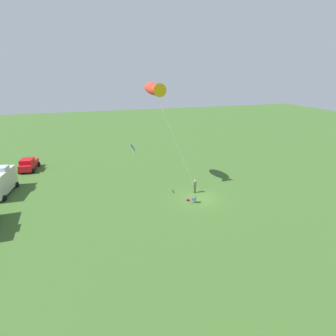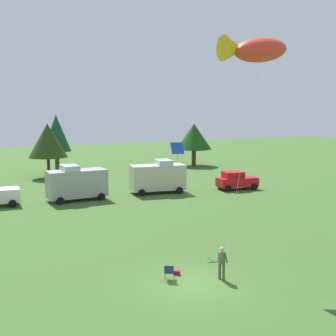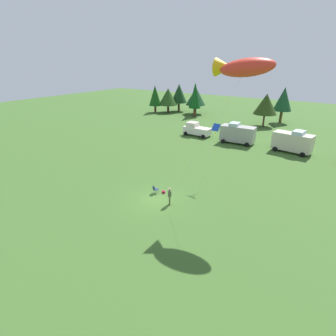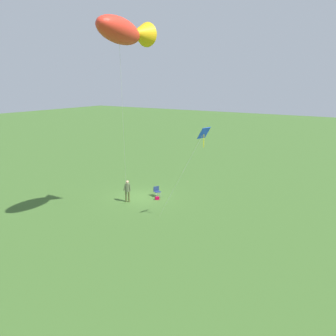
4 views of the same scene
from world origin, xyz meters
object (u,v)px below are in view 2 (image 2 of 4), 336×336
object	(u,v)px
folding_chair	(169,271)
kite_large_fish	(255,50)
backpack_on_grass	(177,273)
person_kite_flyer	(222,260)
kite_diamond_blue	(178,151)
car_red_sedan	(236,180)
van_motorhome_grey	(77,183)
van_camper_beige	(158,177)

from	to	relation	value
folding_chair	kite_large_fish	distance (m)	13.78
backpack_on_grass	kite_large_fish	world-z (taller)	kite_large_fish
person_kite_flyer	kite_diamond_blue	bearing A→B (deg)	47.29
backpack_on_grass	kite_diamond_blue	world-z (taller)	kite_diamond_blue
person_kite_flyer	folding_chair	world-z (taller)	person_kite_flyer
backpack_on_grass	kite_large_fish	bearing A→B (deg)	19.06
car_red_sedan	person_kite_flyer	bearing A→B (deg)	61.57
person_kite_flyer	kite_large_fish	distance (m)	12.51
kite_large_fish	kite_diamond_blue	world-z (taller)	kite_large_fish
folding_chair	kite_large_fish	xyz separation A→B (m)	(6.87, 2.66, 11.65)
folding_chair	van_motorhome_grey	bearing A→B (deg)	27.26
van_camper_beige	kite_large_fish	distance (m)	21.88
person_kite_flyer	car_red_sedan	size ratio (longest dim) A/B	0.40
van_motorhome_grey	car_red_sedan	world-z (taller)	van_motorhome_grey
folding_chair	car_red_sedan	world-z (taller)	car_red_sedan
car_red_sedan	kite_diamond_blue	distance (m)	20.15
backpack_on_grass	person_kite_flyer	bearing A→B (deg)	-41.57
van_motorhome_grey	kite_large_fish	distance (m)	22.54
folding_chair	van_motorhome_grey	size ratio (longest dim) A/B	0.15
person_kite_flyer	backpack_on_grass	xyz separation A→B (m)	(-1.79, 1.59, -0.91)
folding_chair	van_motorhome_grey	xyz separation A→B (m)	(0.79, 21.66, 1.16)
person_kite_flyer	folding_chair	distance (m)	2.76
person_kite_flyer	kite_diamond_blue	size ratio (longest dim) A/B	0.27
van_motorhome_grey	car_red_sedan	bearing A→B (deg)	170.68
person_kite_flyer	backpack_on_grass	size ratio (longest dim) A/B	5.44
car_red_sedan	kite_diamond_blue	bearing A→B (deg)	51.87
folding_chair	car_red_sedan	bearing A→B (deg)	-11.67
person_kite_flyer	backpack_on_grass	world-z (taller)	person_kite_flyer
kite_diamond_blue	car_red_sedan	bearing A→B (deg)	45.04
backpack_on_grass	car_red_sedan	distance (m)	25.57
backpack_on_grass	kite_diamond_blue	bearing A→B (deg)	63.11
van_motorhome_grey	kite_diamond_blue	world-z (taller)	kite_diamond_blue
kite_large_fish	kite_diamond_blue	distance (m)	7.82
van_motorhome_grey	kite_diamond_blue	size ratio (longest dim) A/B	0.85
folding_chair	van_motorhome_grey	world-z (taller)	van_motorhome_grey
folding_chair	backpack_on_grass	xyz separation A→B (m)	(0.71, 0.53, -0.38)
van_camper_beige	person_kite_flyer	bearing A→B (deg)	-98.30
person_kite_flyer	folding_chair	bearing A→B (deg)	122.71
kite_large_fish	van_motorhome_grey	bearing A→B (deg)	107.75
kite_large_fish	person_kite_flyer	bearing A→B (deg)	-139.65
person_kite_flyer	kite_large_fish	size ratio (longest dim) A/B	0.13
person_kite_flyer	car_red_sedan	world-z (taller)	car_red_sedan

